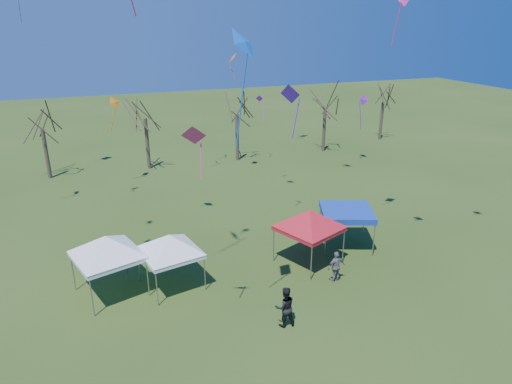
% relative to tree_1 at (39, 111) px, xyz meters
% --- Properties ---
extents(ground, '(140.00, 140.00, 0.00)m').
position_rel_tree_1_xyz_m(ground, '(10.77, -24.65, -5.79)').
color(ground, '#2B4415').
rests_on(ground, ground).
extents(tree_1, '(3.42, 3.42, 7.54)m').
position_rel_tree_1_xyz_m(tree_1, '(0.00, 0.00, 0.00)').
color(tree_1, '#3D2D21').
rests_on(tree_1, ground).
extents(tree_2, '(3.71, 3.71, 8.18)m').
position_rel_tree_1_xyz_m(tree_2, '(8.40, -0.27, 0.50)').
color(tree_2, '#3D2D21').
rests_on(tree_2, ground).
extents(tree_3, '(3.59, 3.59, 7.91)m').
position_rel_tree_1_xyz_m(tree_3, '(16.80, -0.60, 0.29)').
color(tree_3, '#3D2D21').
rests_on(tree_3, ground).
extents(tree_4, '(3.58, 3.58, 7.89)m').
position_rel_tree_1_xyz_m(tree_4, '(26.12, -0.65, 0.27)').
color(tree_4, '#3D2D21').
rests_on(tree_4, ground).
extents(tree_5, '(3.39, 3.39, 7.46)m').
position_rel_tree_1_xyz_m(tree_5, '(34.49, 1.42, -0.06)').
color(tree_5, '#3D2D21').
rests_on(tree_5, ground).
extents(tent_white_west, '(3.96, 3.96, 3.66)m').
position_rel_tree_1_xyz_m(tent_white_west, '(3.69, -20.17, -2.84)').
color(tent_white_west, gray).
rests_on(tent_white_west, ground).
extents(tent_white_mid, '(3.73, 3.73, 3.36)m').
position_rel_tree_1_xyz_m(tent_white_mid, '(6.64, -20.57, -3.08)').
color(tent_white_mid, gray).
rests_on(tent_white_mid, ground).
extents(tent_red, '(3.85, 3.85, 3.67)m').
position_rel_tree_1_xyz_m(tent_red, '(14.28, -20.79, -2.83)').
color(tent_red, gray).
rests_on(tent_red, ground).
extents(tent_blue, '(3.83, 3.83, 2.33)m').
position_rel_tree_1_xyz_m(tent_blue, '(17.30, -19.72, -3.65)').
color(tent_blue, gray).
rests_on(tent_blue, ground).
extents(person_dark, '(1.00, 0.81, 1.91)m').
position_rel_tree_1_xyz_m(person_dark, '(10.74, -25.54, -4.83)').
color(person_dark, black).
rests_on(person_dark, ground).
extents(person_grey, '(1.03, 0.49, 1.71)m').
position_rel_tree_1_xyz_m(person_grey, '(14.72, -23.12, -4.94)').
color(person_grey, slate).
rests_on(person_grey, ground).
extents(kite_13, '(1.22, 1.24, 2.68)m').
position_rel_tree_1_xyz_m(kite_13, '(5.74, -4.15, 0.98)').
color(kite_13, orange).
rests_on(kite_13, ground).
extents(kite_19, '(0.69, 0.93, 2.28)m').
position_rel_tree_1_xyz_m(kite_19, '(14.95, -5.37, 4.14)').
color(kite_19, '#DF5D0B').
rests_on(kite_19, ground).
extents(kite_12, '(0.53, 1.09, 3.31)m').
position_rel_tree_1_xyz_m(kite_12, '(27.13, -5.71, 0.14)').
color(kite_12, purple).
rests_on(kite_12, ground).
extents(kite_27, '(1.01, 1.10, 2.54)m').
position_rel_tree_1_xyz_m(kite_27, '(12.71, -21.29, 3.73)').
color(kite_27, '#5218AA').
rests_on(kite_27, ground).
extents(kite_22, '(0.86, 0.76, 2.35)m').
position_rel_tree_1_xyz_m(kite_22, '(18.68, -1.70, 0.08)').
color(kite_22, purple).
rests_on(kite_22, ground).
extents(kite_1, '(1.07, 0.86, 2.10)m').
position_rel_tree_1_xyz_m(kite_1, '(7.16, -25.00, 3.09)').
color(kite_1, '#CE2D71').
rests_on(kite_1, ground).
extents(kite_5, '(1.60, 1.61, 4.29)m').
position_rel_tree_1_xyz_m(kite_5, '(9.02, -25.27, 6.25)').
color(kite_5, blue).
rests_on(kite_5, ground).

